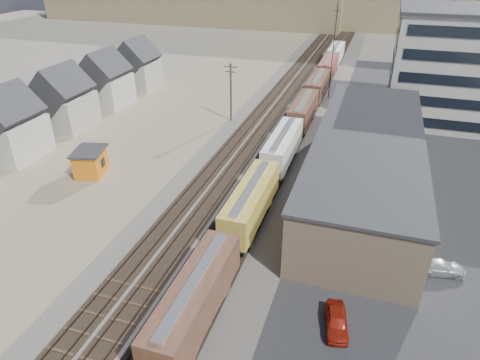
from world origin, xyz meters
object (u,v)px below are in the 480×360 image
(parked_car_silver, at_px, (440,268))
(maintenance_shed, at_px, (91,162))
(utility_pole_north, at_px, (231,91))
(freight_train, at_px, (294,127))
(parked_car_blue, at_px, (436,126))
(parked_car_red, at_px, (337,321))

(parked_car_silver, bearing_deg, maintenance_shed, 69.51)
(parked_car_silver, bearing_deg, utility_pole_north, 33.79)
(freight_train, height_order, utility_pole_north, utility_pole_north)
(maintenance_shed, distance_m, parked_car_silver, 43.36)
(parked_car_blue, bearing_deg, maintenance_shed, 149.82)
(maintenance_shed, distance_m, parked_car_blue, 54.79)
(freight_train, distance_m, parked_car_blue, 25.16)
(utility_pole_north, height_order, parked_car_silver, utility_pole_north)
(parked_car_blue, bearing_deg, utility_pole_north, 126.31)
(parked_car_red, relative_size, parked_car_blue, 0.89)
(maintenance_shed, xyz_separation_m, parked_car_blue, (45.05, 31.17, -1.12))
(freight_train, height_order, parked_car_blue, freight_train)
(freight_train, xyz_separation_m, maintenance_shed, (-23.60, -18.17, -0.99))
(freight_train, relative_size, parked_car_silver, 26.03)
(parked_car_red, distance_m, parked_car_blue, 49.05)
(parked_car_red, bearing_deg, utility_pole_north, 108.34)
(maintenance_shed, height_order, parked_car_blue, maintenance_shed)
(maintenance_shed, xyz_separation_m, parked_car_silver, (42.76, -7.09, -1.13))
(utility_pole_north, xyz_separation_m, parked_car_blue, (33.74, 6.66, -4.62))
(parked_car_silver, bearing_deg, freight_train, 26.09)
(utility_pole_north, height_order, parked_car_blue, utility_pole_north)
(parked_car_red, bearing_deg, freight_train, 96.26)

